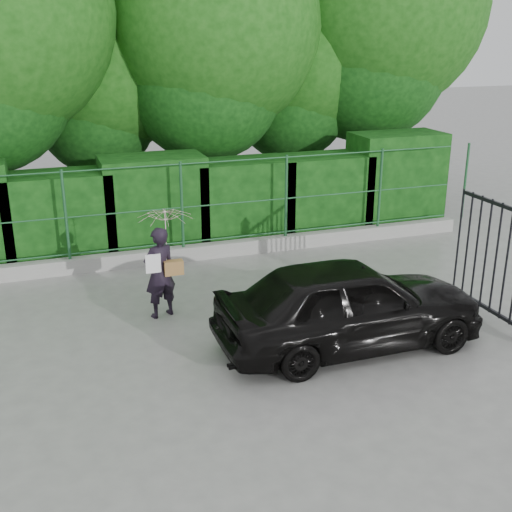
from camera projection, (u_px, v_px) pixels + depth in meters
name	position (u px, v px, depth m)	size (l,w,h in m)	color
ground	(228.00, 361.00, 9.40)	(80.00, 80.00, 0.00)	gray
kerb	(165.00, 256.00, 13.36)	(14.00, 0.25, 0.30)	#9E9E99
fence	(173.00, 206.00, 13.08)	(14.13, 0.06, 1.80)	#1D502B
hedge	(150.00, 204.00, 13.93)	(14.20, 1.20, 2.26)	black
trees	(176.00, 29.00, 15.11)	(17.10, 6.15, 8.08)	black
woman	(164.00, 246.00, 10.56)	(0.94, 0.93, 1.85)	black
car	(349.00, 304.00, 9.64)	(1.64, 4.09, 1.39)	black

